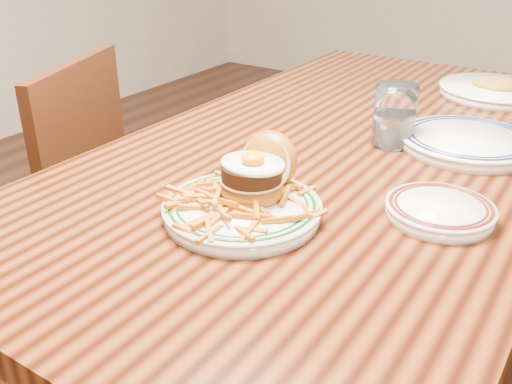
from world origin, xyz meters
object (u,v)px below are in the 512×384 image
Objects in this scene: side_plate at (440,210)px; chair_left at (53,212)px; main_plate at (247,195)px; table at (346,180)px.

chair_left is at bearing 177.64° from side_plate.
main_plate is at bearing -152.31° from side_plate.
table is 0.36m from side_plate.
side_plate is at bearing -40.47° from table.
table is 0.40m from main_plate.
chair_left is 3.32× the size of main_plate.
chair_left is at bearing -162.18° from table.
side_plate is at bearing 26.14° from main_plate.
table is 9.30× the size of side_plate.
side_plate is at bearing -20.88° from chair_left.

